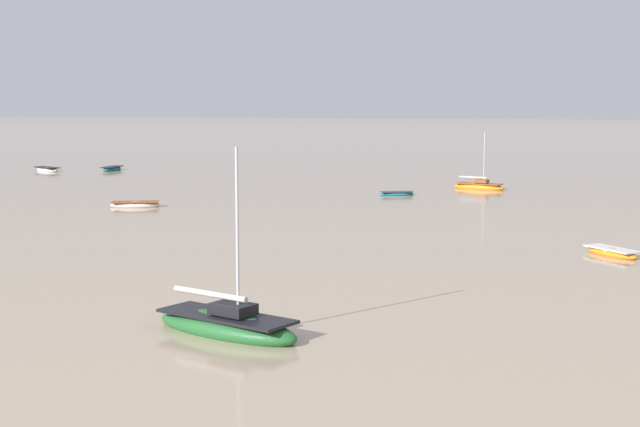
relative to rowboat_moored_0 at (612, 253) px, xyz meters
The scene contains 7 objects.
rowboat_moored_0 is the anchor object (origin of this frame).
rowboat_moored_1 84.88m from the rowboat_moored_0, 142.24° to the left, with size 4.82×3.88×0.74m.
rowboat_moored_2 81.03m from the rowboat_moored_0, 137.17° to the left, with size 1.70×4.61×0.72m.
sailboat_moored_2 28.92m from the rowboat_moored_0, 125.25° to the right, with size 7.44×4.85×8.00m.
sailboat_moored_3 41.70m from the rowboat_moored_0, 104.78° to the left, with size 5.85×3.47×6.27m.
rowboat_moored_4 42.58m from the rowboat_moored_0, 156.35° to the left, with size 4.61×2.88×0.69m.
rowboat_moored_5 36.82m from the rowboat_moored_0, 119.45° to the left, with size 3.60×2.39×0.54m.
Camera 1 is at (18.97, -20.65, 9.59)m, focal length 52.98 mm.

